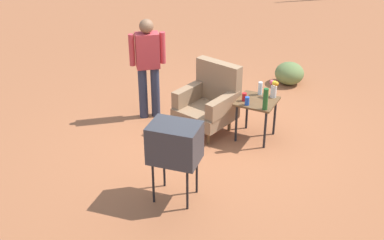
{
  "coord_description": "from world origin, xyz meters",
  "views": [
    {
      "loc": [
        2.68,
        -6.13,
        3.82
      ],
      "look_at": [
        0.05,
        -0.76,
        0.65
      ],
      "focal_mm": 46.89,
      "sensor_mm": 36.0,
      "label": 1
    }
  ],
  "objects_px": {
    "bottle_wine_green": "(265,99)",
    "flower_vase": "(274,88)",
    "side_table": "(257,106)",
    "person_standing": "(148,63)",
    "bottle_short_clear": "(260,88)",
    "armchair": "(210,100)",
    "soda_can_blue": "(247,101)",
    "tv_on_stand": "(175,143)",
    "soda_can_red": "(244,97)"
  },
  "relations": [
    {
      "from": "armchair",
      "to": "bottle_short_clear",
      "type": "xyz_separation_m",
      "value": [
        0.7,
        0.28,
        0.23
      ]
    },
    {
      "from": "tv_on_stand",
      "to": "flower_vase",
      "type": "height_order",
      "value": "tv_on_stand"
    },
    {
      "from": "side_table",
      "to": "bottle_short_clear",
      "type": "relative_size",
      "value": 3.14
    },
    {
      "from": "bottle_short_clear",
      "to": "soda_can_blue",
      "type": "xyz_separation_m",
      "value": [
        -0.05,
        -0.42,
        -0.04
      ]
    },
    {
      "from": "flower_vase",
      "to": "soda_can_red",
      "type": "bearing_deg",
      "value": -138.13
    },
    {
      "from": "bottle_wine_green",
      "to": "flower_vase",
      "type": "distance_m",
      "value": 0.44
    },
    {
      "from": "soda_can_red",
      "to": "flower_vase",
      "type": "xyz_separation_m",
      "value": [
        0.34,
        0.31,
        0.09
      ]
    },
    {
      "from": "person_standing",
      "to": "bottle_short_clear",
      "type": "height_order",
      "value": "person_standing"
    },
    {
      "from": "soda_can_red",
      "to": "person_standing",
      "type": "bearing_deg",
      "value": 179.68
    },
    {
      "from": "tv_on_stand",
      "to": "flower_vase",
      "type": "relative_size",
      "value": 3.89
    },
    {
      "from": "soda_can_red",
      "to": "flower_vase",
      "type": "relative_size",
      "value": 0.46
    },
    {
      "from": "side_table",
      "to": "soda_can_blue",
      "type": "xyz_separation_m",
      "value": [
        -0.08,
        -0.2,
        0.15
      ]
    },
    {
      "from": "side_table",
      "to": "flower_vase",
      "type": "height_order",
      "value": "flower_vase"
    },
    {
      "from": "bottle_short_clear",
      "to": "person_standing",
      "type": "bearing_deg",
      "value": -170.34
    },
    {
      "from": "bottle_short_clear",
      "to": "soda_can_red",
      "type": "relative_size",
      "value": 1.64
    },
    {
      "from": "tv_on_stand",
      "to": "flower_vase",
      "type": "bearing_deg",
      "value": 74.95
    },
    {
      "from": "bottle_wine_green",
      "to": "bottle_short_clear",
      "type": "distance_m",
      "value": 0.5
    },
    {
      "from": "side_table",
      "to": "soda_can_blue",
      "type": "distance_m",
      "value": 0.27
    },
    {
      "from": "bottle_wine_green",
      "to": "flower_vase",
      "type": "height_order",
      "value": "bottle_wine_green"
    },
    {
      "from": "side_table",
      "to": "bottle_wine_green",
      "type": "height_order",
      "value": "bottle_wine_green"
    },
    {
      "from": "bottle_wine_green",
      "to": "soda_can_red",
      "type": "bearing_deg",
      "value": 160.1
    },
    {
      "from": "side_table",
      "to": "soda_can_red",
      "type": "xyz_separation_m",
      "value": [
        -0.17,
        -0.09,
        0.15
      ]
    },
    {
      "from": "armchair",
      "to": "person_standing",
      "type": "bearing_deg",
      "value": -178.78
    },
    {
      "from": "armchair",
      "to": "soda_can_red",
      "type": "xyz_separation_m",
      "value": [
        0.57,
        -0.03,
        0.19
      ]
    },
    {
      "from": "bottle_short_clear",
      "to": "soda_can_red",
      "type": "xyz_separation_m",
      "value": [
        -0.13,
        -0.31,
        -0.04
      ]
    },
    {
      "from": "tv_on_stand",
      "to": "person_standing",
      "type": "xyz_separation_m",
      "value": [
        -1.41,
        1.77,
        0.16
      ]
    },
    {
      "from": "tv_on_stand",
      "to": "bottle_wine_green",
      "type": "bearing_deg",
      "value": 70.54
    },
    {
      "from": "armchair",
      "to": "soda_can_blue",
      "type": "xyz_separation_m",
      "value": [
        0.65,
        -0.14,
        0.19
      ]
    },
    {
      "from": "person_standing",
      "to": "soda_can_blue",
      "type": "distance_m",
      "value": 1.73
    },
    {
      "from": "armchair",
      "to": "bottle_short_clear",
      "type": "distance_m",
      "value": 0.79
    },
    {
      "from": "bottle_short_clear",
      "to": "soda_can_red",
      "type": "height_order",
      "value": "bottle_short_clear"
    },
    {
      "from": "armchair",
      "to": "bottle_short_clear",
      "type": "height_order",
      "value": "armchair"
    },
    {
      "from": "bottle_short_clear",
      "to": "flower_vase",
      "type": "height_order",
      "value": "flower_vase"
    },
    {
      "from": "soda_can_red",
      "to": "tv_on_stand",
      "type": "bearing_deg",
      "value": -96.92
    },
    {
      "from": "tv_on_stand",
      "to": "soda_can_blue",
      "type": "xyz_separation_m",
      "value": [
        0.3,
        1.66,
        -0.09
      ]
    },
    {
      "from": "side_table",
      "to": "soda_can_blue",
      "type": "relative_size",
      "value": 5.15
    },
    {
      "from": "flower_vase",
      "to": "person_standing",
      "type": "bearing_deg",
      "value": -171.39
    },
    {
      "from": "bottle_wine_green",
      "to": "soda_can_blue",
      "type": "distance_m",
      "value": 0.3
    },
    {
      "from": "armchair",
      "to": "tv_on_stand",
      "type": "distance_m",
      "value": 1.85
    },
    {
      "from": "bottle_short_clear",
      "to": "soda_can_blue",
      "type": "height_order",
      "value": "bottle_short_clear"
    },
    {
      "from": "side_table",
      "to": "soda_can_blue",
      "type": "height_order",
      "value": "soda_can_blue"
    },
    {
      "from": "tv_on_stand",
      "to": "bottle_short_clear",
      "type": "xyz_separation_m",
      "value": [
        0.35,
        2.07,
        -0.05
      ]
    },
    {
      "from": "tv_on_stand",
      "to": "bottle_short_clear",
      "type": "relative_size",
      "value": 5.15
    },
    {
      "from": "armchair",
      "to": "person_standing",
      "type": "distance_m",
      "value": 1.15
    },
    {
      "from": "bottle_short_clear",
      "to": "flower_vase",
      "type": "relative_size",
      "value": 0.75
    },
    {
      "from": "bottle_short_clear",
      "to": "soda_can_red",
      "type": "bearing_deg",
      "value": -113.52
    },
    {
      "from": "bottle_short_clear",
      "to": "armchair",
      "type": "bearing_deg",
      "value": -158.44
    },
    {
      "from": "side_table",
      "to": "person_standing",
      "type": "xyz_separation_m",
      "value": [
        -1.79,
        -0.09,
        0.4
      ]
    },
    {
      "from": "armchair",
      "to": "flower_vase",
      "type": "xyz_separation_m",
      "value": [
        0.91,
        0.28,
        0.28
      ]
    },
    {
      "from": "bottle_short_clear",
      "to": "soda_can_blue",
      "type": "bearing_deg",
      "value": -96.74
    }
  ]
}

